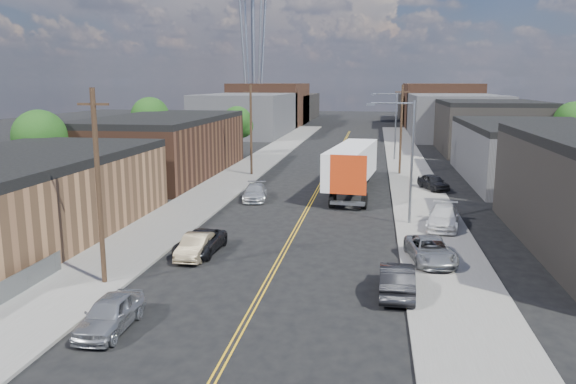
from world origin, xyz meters
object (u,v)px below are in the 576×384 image
(car_left_a, at_px, (110,314))
(car_left_d, at_px, (255,192))
(car_left_c, at_px, (200,242))
(car_right_oncoming, at_px, (397,279))
(car_right_lot_b, at_px, (443,217))
(car_right_lot_c, at_px, (433,182))
(semi_truck, at_px, (352,164))
(car_left_b, at_px, (196,246))
(car_ahead_truck, at_px, (339,169))
(car_right_lot_a, at_px, (430,250))

(car_left_a, bearing_deg, car_left_d, 88.47)
(car_left_a, xyz_separation_m, car_left_c, (0.40, 11.03, -0.06))
(car_right_oncoming, bearing_deg, car_right_lot_b, -104.67)
(car_right_oncoming, distance_m, car_right_lot_c, 28.14)
(semi_truck, xyz_separation_m, car_left_b, (-8.31, -22.31, -1.91))
(car_left_d, bearing_deg, car_right_lot_c, 15.09)
(car_ahead_truck, bearing_deg, car_left_d, -116.63)
(car_right_oncoming, relative_size, car_right_lot_b, 0.92)
(car_left_d, bearing_deg, car_right_oncoming, -69.02)
(semi_truck, xyz_separation_m, car_left_c, (-8.31, -21.49, -1.92))
(car_left_d, distance_m, car_right_oncoming, 23.98)
(car_left_b, distance_m, car_left_c, 0.82)
(car_left_a, height_order, car_right_oncoming, car_right_oncoming)
(car_right_oncoming, bearing_deg, semi_truck, -81.95)
(semi_truck, bearing_deg, car_right_oncoming, -76.12)
(car_right_lot_b, bearing_deg, car_left_b, -140.41)
(car_left_c, height_order, car_left_d, car_left_d)
(car_left_c, distance_m, car_right_lot_a, 13.67)
(car_right_lot_c, bearing_deg, car_left_d, -178.87)
(semi_truck, height_order, car_left_a, semi_truck)
(semi_truck, distance_m, car_left_c, 23.12)
(car_left_d, xyz_separation_m, car_right_lot_b, (15.27, -7.90, 0.21))
(semi_truck, height_order, car_right_oncoming, semi_truck)
(car_right_lot_a, relative_size, car_right_lot_b, 0.95)
(car_right_lot_b, bearing_deg, car_right_lot_c, 96.74)
(car_right_lot_c, distance_m, car_ahead_truck, 11.97)
(car_left_d, bearing_deg, semi_truck, 25.96)
(car_left_d, relative_size, car_right_lot_b, 0.92)
(car_right_oncoming, xyz_separation_m, car_right_lot_a, (2.07, 5.09, 0.05))
(semi_truck, height_order, car_right_lot_a, semi_truck)
(car_left_b, xyz_separation_m, car_ahead_truck, (6.50, 30.81, 0.10))
(car_right_oncoming, relative_size, car_right_lot_a, 0.97)
(car_left_b, distance_m, car_right_lot_a, 13.69)
(car_right_lot_a, height_order, car_right_lot_c, car_right_lot_c)
(car_left_d, height_order, car_right_lot_b, car_right_lot_b)
(car_right_oncoming, bearing_deg, car_right_lot_a, -111.09)
(semi_truck, height_order, car_left_b, semi_truck)
(car_left_b, xyz_separation_m, car_right_oncoming, (11.60, -4.27, 0.10))
(semi_truck, height_order, car_ahead_truck, semi_truck)
(car_left_c, bearing_deg, car_right_lot_a, 2.19)
(car_right_lot_a, bearing_deg, car_right_oncoming, -120.51)
(car_left_c, relative_size, car_right_lot_a, 0.98)
(car_left_b, relative_size, car_right_oncoming, 0.87)
(semi_truck, relative_size, car_right_lot_b, 3.40)
(car_left_c, relative_size, car_right_lot_b, 0.93)
(car_left_a, bearing_deg, car_right_oncoming, 25.67)
(car_left_a, height_order, car_right_lot_c, car_right_lot_c)
(car_right_oncoming, distance_m, car_right_lot_b, 13.60)
(car_left_c, relative_size, car_right_lot_c, 1.15)
(semi_truck, bearing_deg, car_right_lot_c, 15.83)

